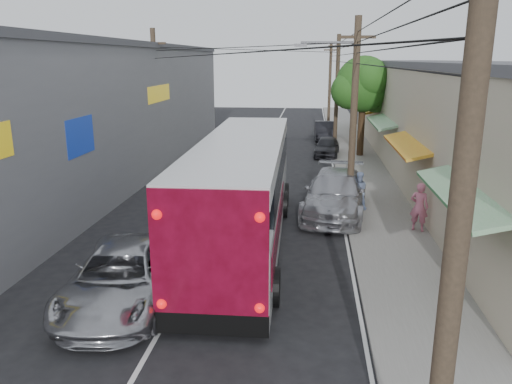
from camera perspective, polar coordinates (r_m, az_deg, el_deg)
sidewalk at (r=28.43m, az=12.21°, el=1.80°), size 3.00×80.00×0.12m
building_right at (r=30.66m, az=20.62°, el=7.99°), size 7.09×40.00×6.25m
building_left at (r=28.37m, az=-18.97°, el=8.67°), size 7.20×36.00×7.25m
utility_poles at (r=27.98m, az=5.62°, el=10.30°), size 11.80×45.28×8.00m
street_tree at (r=33.78m, az=12.30°, el=11.76°), size 4.40×4.00×6.60m
coach_bus at (r=17.40m, az=-1.51°, el=0.19°), size 3.24×13.08×3.75m
jeepney at (r=13.96m, az=-15.06°, el=-9.29°), size 3.10×5.76×1.54m
parked_suv at (r=21.31m, az=9.05°, el=-0.15°), size 3.23×6.37×1.77m
parked_car_mid at (r=34.06m, az=8.11°, el=5.17°), size 1.92×4.00×1.32m
parked_car_far at (r=40.99m, az=7.86°, el=6.93°), size 1.69×4.51×1.47m
pedestrian_near at (r=19.56m, az=18.15°, el=-1.62°), size 0.80×0.68×1.85m
pedestrian_far at (r=21.72m, az=11.62°, el=0.15°), size 0.86×0.70×1.64m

